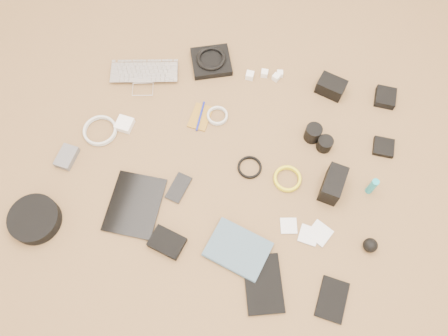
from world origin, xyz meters
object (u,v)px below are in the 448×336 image
(phone, at_px, (179,188))
(headphone_case, at_px, (35,219))
(laptop, at_px, (144,80))
(paperback, at_px, (228,269))
(dslr_camera, at_px, (331,87))
(tablet, at_px, (135,205))

(phone, relative_size, headphone_case, 0.63)
(laptop, height_order, paperback, laptop)
(laptop, height_order, headphone_case, headphone_case)
(headphone_case, bearing_deg, laptop, 76.13)
(laptop, height_order, dslr_camera, dslr_camera)
(tablet, relative_size, headphone_case, 1.32)
(tablet, relative_size, paperback, 1.15)
(laptop, relative_size, dslr_camera, 2.58)
(phone, xyz_separation_m, paperback, (0.28, -0.26, 0.01))
(laptop, bearing_deg, dslr_camera, -4.19)
(headphone_case, bearing_deg, dslr_camera, 42.32)
(phone, bearing_deg, tablet, -131.74)
(laptop, relative_size, tablet, 1.18)
(dslr_camera, bearing_deg, headphone_case, -124.38)
(phone, xyz_separation_m, headphone_case, (-0.49, -0.28, 0.02))
(paperback, bearing_deg, phone, 58.72)
(dslr_camera, bearing_deg, paperback, -91.09)
(tablet, bearing_deg, laptop, 102.55)
(tablet, xyz_separation_m, paperback, (0.42, -0.15, 0.01))
(headphone_case, xyz_separation_m, paperback, (0.77, 0.02, -0.02))
(tablet, height_order, headphone_case, headphone_case)
(headphone_case, bearing_deg, paperback, 1.42)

